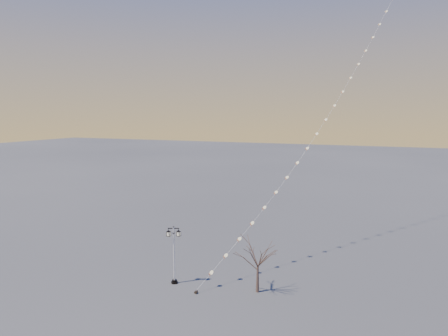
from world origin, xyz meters
The scene contains 4 objects.
ground centered at (0.00, 0.00, 0.00)m, with size 300.00×300.00×0.00m, color #484849.
street_lamp centered at (-0.87, 0.72, 2.54)m, with size 1.10×0.70×4.59m.
bare_tree centered at (5.60, 1.74, 2.68)m, with size 2.32×2.32×3.85m.
kite_train centered at (9.29, 18.43, 18.63)m, with size 16.16×37.97×37.41m.
Camera 1 is at (14.27, -25.45, 13.14)m, focal length 32.29 mm.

